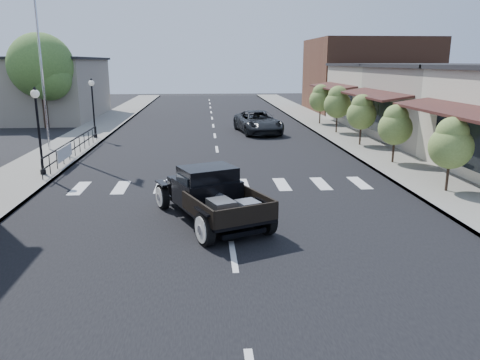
{
  "coord_description": "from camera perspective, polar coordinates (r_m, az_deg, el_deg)",
  "views": [
    {
      "loc": [
        -0.67,
        -14.06,
        4.83
      ],
      "look_at": [
        0.47,
        1.0,
        1.0
      ],
      "focal_mm": 35.0,
      "sensor_mm": 36.0,
      "label": 1
    }
  ],
  "objects": [
    {
      "name": "far_building_right",
      "position": [
        48.83,
        15.34,
        12.18
      ],
      "size": [
        11.0,
        10.0,
        7.0
      ],
      "primitive_type": "cube",
      "color": "brown",
      "rests_on": "ground"
    },
    {
      "name": "railing",
      "position": [
        25.3,
        -19.52,
        3.9
      ],
      "size": [
        0.08,
        10.0,
        1.0
      ],
      "primitive_type": null,
      "color": "black",
      "rests_on": "sidewalk_left"
    },
    {
      "name": "road",
      "position": [
        29.46,
        -3.0,
        4.79
      ],
      "size": [
        14.0,
        80.0,
        0.02
      ],
      "primitive_type": "cube",
      "color": "black",
      "rests_on": "ground"
    },
    {
      "name": "flagpole",
      "position": [
        27.44,
        -23.34,
        15.31
      ],
      "size": [
        0.12,
        0.12,
        11.46
      ],
      "primitive_type": "cylinder",
      "color": "silver",
      "rests_on": "sidewalk_left"
    },
    {
      "name": "big_tree_far",
      "position": [
        37.97,
        -22.95,
        11.05
      ],
      "size": [
        4.7,
        4.7,
        6.9
      ],
      "primitive_type": null,
      "color": "#466B2E",
      "rests_on": "ground"
    },
    {
      "name": "low_building_left",
      "position": [
        44.49,
        -23.52,
        10.07
      ],
      "size": [
        10.0,
        12.0,
        5.0
      ],
      "primitive_type": "cube",
      "color": "gray",
      "rests_on": "ground"
    },
    {
      "name": "small_tree_d",
      "position": [
        32.62,
        11.76,
        8.35
      ],
      "size": [
        1.8,
        1.8,
        3.01
      ],
      "primitive_type": null,
      "color": "olive",
      "rests_on": "sidewalk_right"
    },
    {
      "name": "ground",
      "position": [
        14.88,
        -1.54,
        -4.72
      ],
      "size": [
        120.0,
        120.0,
        0.0
      ],
      "primitive_type": "plane",
      "color": "black",
      "rests_on": "ground"
    },
    {
      "name": "small_tree_b",
      "position": [
        23.39,
        18.33,
        5.26
      ],
      "size": [
        1.59,
        1.59,
        2.64
      ],
      "primitive_type": null,
      "color": "olive",
      "rests_on": "sidewalk_right"
    },
    {
      "name": "storefront_far",
      "position": [
        39.4,
        19.38,
        9.69
      ],
      "size": [
        10.0,
        9.0,
        4.5
      ],
      "primitive_type": "cube",
      "color": "#B8B19C",
      "rests_on": "ground"
    },
    {
      "name": "storefront_mid",
      "position": [
        31.37,
        25.91,
        8.11
      ],
      "size": [
        10.0,
        9.0,
        4.5
      ],
      "primitive_type": "cube",
      "color": "gray",
      "rests_on": "ground"
    },
    {
      "name": "second_car",
      "position": [
        32.59,
        2.21,
        7.05
      ],
      "size": [
        3.29,
        5.79,
        1.52
      ],
      "primitive_type": "imported",
      "rotation": [
        0.0,
        0.0,
        0.14
      ],
      "color": "black",
      "rests_on": "ground"
    },
    {
      "name": "sidewalk_left",
      "position": [
        30.46,
        -19.25,
        4.46
      ],
      "size": [
        3.0,
        80.0,
        0.15
      ],
      "primitive_type": "cube",
      "color": "gray",
      "rests_on": "ground"
    },
    {
      "name": "banner",
      "position": [
        23.42,
        -20.53,
        2.54
      ],
      "size": [
        0.04,
        2.2,
        0.6
      ],
      "primitive_type": null,
      "color": "silver",
      "rests_on": "sidewalk_left"
    },
    {
      "name": "lamp_post_c",
      "position": [
        30.97,
        -17.45,
        8.34
      ],
      "size": [
        0.36,
        0.36,
        3.7
      ],
      "primitive_type": null,
      "color": "black",
      "rests_on": "sidewalk_left"
    },
    {
      "name": "road_markings",
      "position": [
        24.54,
        -2.7,
        2.87
      ],
      "size": [
        12.0,
        60.0,
        0.06
      ],
      "primitive_type": null,
      "color": "silver",
      "rests_on": "ground"
    },
    {
      "name": "sidewalk_right",
      "position": [
        30.84,
        13.06,
        4.99
      ],
      "size": [
        3.0,
        80.0,
        0.15
      ],
      "primitive_type": "cube",
      "color": "gray",
      "rests_on": "ground"
    },
    {
      "name": "hotrod_pickup",
      "position": [
        14.37,
        -3.57,
        -1.79
      ],
      "size": [
        4.12,
        5.52,
        1.74
      ],
      "primitive_type": null,
      "rotation": [
        0.0,
        0.0,
        0.4
      ],
      "color": "black",
      "rests_on": "ground"
    },
    {
      "name": "lamp_post_b",
      "position": [
        21.41,
        -23.31,
        5.48
      ],
      "size": [
        0.36,
        0.36,
        3.7
      ],
      "primitive_type": null,
      "color": "black",
      "rests_on": "sidewalk_left"
    },
    {
      "name": "small_tree_e",
      "position": [
        37.14,
        9.76,
        9.03
      ],
      "size": [
        1.74,
        1.74,
        2.89
      ],
      "primitive_type": null,
      "color": "olive",
      "rests_on": "sidewalk_right"
    },
    {
      "name": "small_tree_c",
      "position": [
        27.9,
        14.55,
        7.02
      ],
      "size": [
        1.67,
        1.67,
        2.79
      ],
      "primitive_type": null,
      "color": "olive",
      "rests_on": "sidewalk_right"
    },
    {
      "name": "small_tree_a",
      "position": [
        18.84,
        24.2,
        2.71
      ],
      "size": [
        1.59,
        1.59,
        2.65
      ],
      "primitive_type": null,
      "color": "olive",
      "rests_on": "sidewalk_right"
    }
  ]
}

